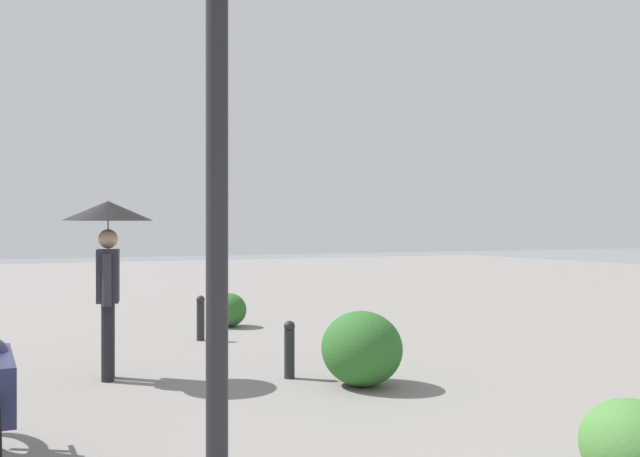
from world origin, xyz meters
TOP-DOWN VIEW (x-y plane):
  - lamppost at (3.33, 1.18)m, footprint 0.98×0.28m
  - pedestrian at (7.36, 1.19)m, footprint 1.00×1.00m
  - bollard_near at (6.53, -0.69)m, footprint 0.13×0.13m
  - bollard_mid at (9.63, -0.56)m, footprint 0.13×0.13m
  - shrub_low at (5.82, -1.25)m, footprint 0.96×0.86m
  - shrub_round at (2.34, -1.32)m, footprint 0.71×0.64m
  - shrub_wide at (10.88, -1.42)m, footprint 0.70×0.63m

SIDE VIEW (x-z plane):
  - shrub_wide at x=10.88m, z-range 0.00..0.59m
  - shrub_round at x=2.34m, z-range 0.00..0.60m
  - bollard_near at x=6.53m, z-range 0.02..0.68m
  - bollard_mid at x=9.63m, z-range 0.02..0.71m
  - shrub_low at x=5.82m, z-range 0.00..0.82m
  - pedestrian at x=7.36m, z-range 0.59..2.62m
  - lamppost at x=3.33m, z-range 0.66..4.52m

